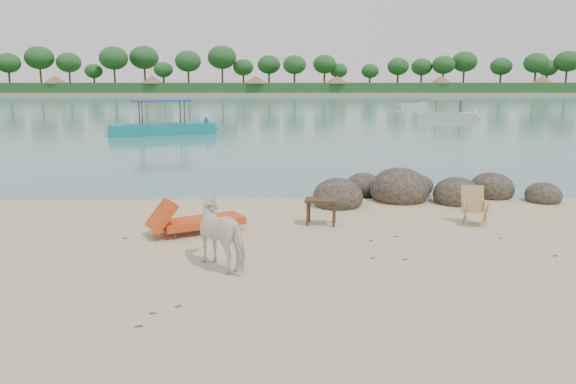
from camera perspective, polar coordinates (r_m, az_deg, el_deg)
name	(u,v)px	position (r m, az deg, el deg)	size (l,w,h in m)	color
water	(283,101)	(98.65, -0.55, 9.26)	(400.00, 400.00, 0.00)	#396F72
far_shore	(281,93)	(178.63, -0.68, 10.06)	(420.00, 90.00, 1.40)	tan
far_scenery	(282,82)	(145.30, -0.63, 11.07)	(420.00, 18.00, 9.50)	#1E4C1E
boulders	(418,192)	(15.24, 13.08, -0.02)	(6.48, 3.06, 1.15)	#2A251C
cow	(225,234)	(9.46, -6.40, -4.21)	(0.64, 1.40, 1.18)	white
side_table	(321,213)	(12.22, 3.39, -2.16)	(0.70, 0.45, 0.56)	#362215
lounge_chair	(202,218)	(11.73, -8.72, -2.66)	(2.11, 0.74, 0.63)	red
deck_chair	(476,208)	(12.79, 18.54, -1.52)	(0.53, 0.58, 0.83)	tan
boat_near	(161,106)	(35.01, -12.73, 8.52)	(6.96, 1.57, 3.38)	#147F80
boat_mid	(448,102)	(51.36, 15.96, 8.75)	(5.69, 1.28, 2.78)	beige
boat_far	(411,105)	(72.42, 12.42, 8.62)	(5.62, 1.26, 0.65)	#BAB9B5
dead_leaves	(363,271)	(9.46, 7.67, -7.96)	(8.14, 5.84, 0.00)	brown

